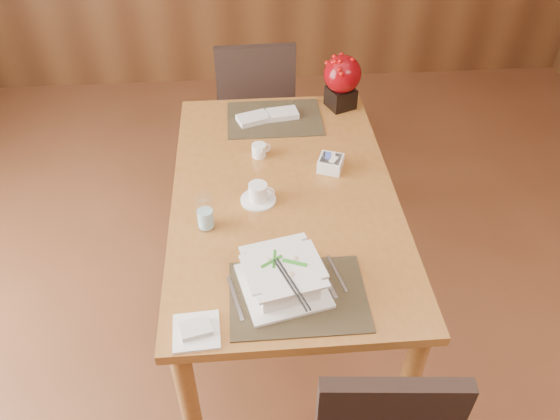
{
  "coord_description": "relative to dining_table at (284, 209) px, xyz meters",
  "views": [
    {
      "loc": [
        -0.15,
        -1.1,
        2.15
      ],
      "look_at": [
        -0.04,
        0.35,
        0.87
      ],
      "focal_mm": 35.0,
      "sensor_mm": 36.0,
      "label": 1
    }
  ],
  "objects": [
    {
      "name": "placemat_near",
      "position": [
        0.0,
        -0.55,
        0.1
      ],
      "size": [
        0.45,
        0.33,
        0.01
      ],
      "primitive_type": "cube",
      "color": "black",
      "rests_on": "dining_table"
    },
    {
      "name": "placemat_far",
      "position": [
        0.0,
        0.55,
        0.1
      ],
      "size": [
        0.45,
        0.33,
        0.01
      ],
      "primitive_type": "cube",
      "color": "black",
      "rests_on": "dining_table"
    },
    {
      "name": "water_glass",
      "position": [
        -0.31,
        -0.19,
        0.17
      ],
      "size": [
        0.09,
        0.09,
        0.15
      ],
      "primitive_type": "cylinder",
      "rotation": [
        0.0,
        0.0,
        -0.42
      ],
      "color": "white",
      "rests_on": "dining_table"
    },
    {
      "name": "soup_setting",
      "position": [
        -0.05,
        -0.51,
        0.15
      ],
      "size": [
        0.33,
        0.33,
        0.11
      ],
      "rotation": [
        0.0,
        0.0,
        0.23
      ],
      "color": "white",
      "rests_on": "dining_table"
    },
    {
      "name": "sugar_caddy",
      "position": [
        0.21,
        0.13,
        0.13
      ],
      "size": [
        0.13,
        0.13,
        0.06
      ],
      "primitive_type": "cube",
      "rotation": [
        0.0,
        0.0,
        -0.37
      ],
      "color": "white",
      "rests_on": "dining_table"
    },
    {
      "name": "berry_decor",
      "position": [
        0.33,
        0.64,
        0.25
      ],
      "size": [
        0.18,
        0.18,
        0.27
      ],
      "rotation": [
        0.0,
        0.0,
        0.39
      ],
      "color": "black",
      "rests_on": "dining_table"
    },
    {
      "name": "far_chair",
      "position": [
        -0.08,
        1.05,
        -0.12
      ],
      "size": [
        0.45,
        0.46,
        0.95
      ],
      "rotation": [
        0.0,
        0.0,
        3.18
      ],
      "color": "black",
      "rests_on": "ground"
    },
    {
      "name": "bread_plate",
      "position": [
        -0.33,
        -0.67,
        0.1
      ],
      "size": [
        0.15,
        0.15,
        0.01
      ],
      "primitive_type": "cube",
      "rotation": [
        0.0,
        0.0,
        0.06
      ],
      "color": "white",
      "rests_on": "dining_table"
    },
    {
      "name": "dining_table",
      "position": [
        0.0,
        0.0,
        0.0
      ],
      "size": [
        0.9,
        1.5,
        0.75
      ],
      "color": "#A2662D",
      "rests_on": "ground"
    },
    {
      "name": "coffee_cup",
      "position": [
        -0.11,
        -0.05,
        0.13
      ],
      "size": [
        0.14,
        0.14,
        0.08
      ],
      "rotation": [
        0.0,
        0.0,
        -0.18
      ],
      "color": "white",
      "rests_on": "dining_table"
    },
    {
      "name": "napkins_far",
      "position": [
        -0.02,
        0.55,
        0.12
      ],
      "size": [
        0.31,
        0.17,
        0.03
      ],
      "primitive_type": null,
      "rotation": [
        0.0,
        0.0,
        0.22
      ],
      "color": "silver",
      "rests_on": "dining_table"
    },
    {
      "name": "creamer_jug",
      "position": [
        -0.09,
        0.25,
        0.13
      ],
      "size": [
        0.1,
        0.1,
        0.06
      ],
      "primitive_type": null,
      "rotation": [
        0.0,
        0.0,
        0.38
      ],
      "color": "white",
      "rests_on": "dining_table"
    }
  ]
}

